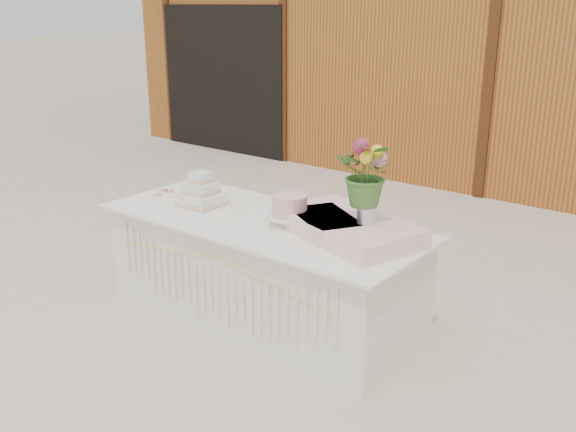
# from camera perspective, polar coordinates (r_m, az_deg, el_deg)

# --- Properties ---
(ground) EXTENTS (80.00, 80.00, 0.00)m
(ground) POSITION_cam_1_polar(r_m,az_deg,el_deg) (4.81, -2.24, -9.05)
(ground) COLOR beige
(ground) RESTS_ON ground
(barn) EXTENTS (12.60, 4.60, 3.30)m
(barn) POSITION_cam_1_polar(r_m,az_deg,el_deg) (9.66, 22.09, 13.89)
(barn) COLOR #A75A23
(barn) RESTS_ON ground
(cake_table) EXTENTS (2.40, 1.00, 0.77)m
(cake_table) POSITION_cam_1_polar(r_m,az_deg,el_deg) (4.65, -2.34, -4.83)
(cake_table) COLOR white
(cake_table) RESTS_ON ground
(wedding_cake) EXTENTS (0.29, 0.29, 0.26)m
(wedding_cake) POSITION_cam_1_polar(r_m,az_deg,el_deg) (4.85, -7.70, 1.94)
(wedding_cake) COLOR white
(wedding_cake) RESTS_ON cake_table
(pink_cake_stand) EXTENTS (0.30, 0.30, 0.22)m
(pink_cake_stand) POSITION_cam_1_polar(r_m,az_deg,el_deg) (4.34, 0.13, 0.61)
(pink_cake_stand) COLOR white
(pink_cake_stand) RESTS_ON cake_table
(satin_runner) EXTENTS (1.09, 0.83, 0.12)m
(satin_runner) POSITION_cam_1_polar(r_m,az_deg,el_deg) (4.19, 5.28, -0.99)
(satin_runner) COLOR #F8C7C7
(satin_runner) RESTS_ON cake_table
(flower_vase) EXTENTS (0.12, 0.12, 0.16)m
(flower_vase) POSITION_cam_1_polar(r_m,az_deg,el_deg) (4.07, 7.01, 0.46)
(flower_vase) COLOR silver
(flower_vase) RESTS_ON satin_runner
(bouquet) EXTENTS (0.45, 0.41, 0.42)m
(bouquet) POSITION_cam_1_polar(r_m,az_deg,el_deg) (3.99, 7.18, 4.46)
(bouquet) COLOR #3C6E2C
(bouquet) RESTS_ON flower_vase
(loose_flowers) EXTENTS (0.25, 0.39, 0.02)m
(loose_flowers) POSITION_cam_1_polar(r_m,az_deg,el_deg) (5.26, -10.68, 2.19)
(loose_flowers) COLOR #CB7C8C
(loose_flowers) RESTS_ON cake_table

